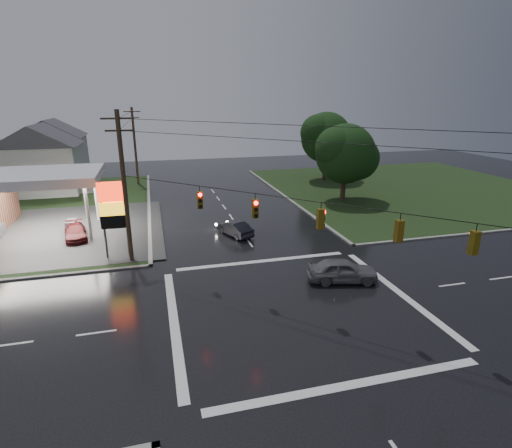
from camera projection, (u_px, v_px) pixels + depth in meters
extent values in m
plane|color=black|center=(294.00, 306.00, 23.55)|extent=(120.00, 120.00, 0.00)
cube|color=black|center=(410.00, 188.00, 53.79)|extent=(36.00, 36.00, 0.08)
cube|color=#2D2D2D|center=(11.00, 235.00, 35.25)|extent=(26.00, 18.00, 0.02)
cylinder|color=silver|center=(88.00, 213.00, 33.45)|extent=(0.30, 0.30, 5.00)
cylinder|color=silver|center=(96.00, 196.00, 38.98)|extent=(0.30, 0.30, 5.00)
cube|color=silver|center=(26.00, 177.00, 34.18)|extent=(12.00, 8.00, 0.80)
cube|color=white|center=(27.00, 182.00, 34.31)|extent=(11.40, 7.40, 0.04)
cube|color=#59595E|center=(72.00, 226.00, 36.32)|extent=(0.80, 1.60, 1.10)
cylinder|color=#59595E|center=(103.00, 221.00, 29.57)|extent=(0.16, 0.16, 6.00)
cylinder|color=#59595E|center=(126.00, 219.00, 29.95)|extent=(0.16, 0.16, 6.00)
cube|color=red|center=(111.00, 191.00, 29.09)|extent=(2.00, 0.35, 1.40)
cube|color=gold|center=(113.00, 209.00, 29.49)|extent=(2.00, 0.35, 1.00)
cube|color=black|center=(115.00, 221.00, 29.79)|extent=(2.00, 0.35, 1.00)
cylinder|color=#382619|center=(125.00, 190.00, 28.32)|extent=(0.32, 0.32, 11.00)
cube|color=#382619|center=(117.00, 118.00, 26.83)|extent=(2.20, 0.12, 0.12)
cube|color=#382619|center=(119.00, 131.00, 27.07)|extent=(1.80, 0.12, 0.12)
cylinder|color=#382619|center=(135.00, 147.00, 54.65)|extent=(0.32, 0.32, 10.50)
cube|color=#382619|center=(132.00, 112.00, 53.23)|extent=(2.20, 0.12, 0.12)
cube|color=#382619|center=(132.00, 118.00, 53.48)|extent=(1.80, 0.12, 0.12)
cube|color=#59470C|center=(200.00, 200.00, 25.07)|extent=(0.34, 0.34, 1.10)
cylinder|color=#FF0C07|center=(200.00, 195.00, 24.77)|extent=(0.22, 0.08, 0.22)
cube|color=#59470C|center=(255.00, 209.00, 23.13)|extent=(0.34, 0.34, 1.10)
cylinder|color=#FF0C07|center=(256.00, 203.00, 22.83)|extent=(0.22, 0.08, 0.22)
cube|color=#59470C|center=(320.00, 219.00, 21.20)|extent=(0.34, 0.34, 1.10)
cylinder|color=#FF0C07|center=(324.00, 212.00, 21.13)|extent=(0.08, 0.22, 0.22)
cube|color=#59470C|center=(399.00, 231.00, 19.27)|extent=(0.34, 0.34, 1.10)
cylinder|color=#FF0C07|center=(397.00, 222.00, 19.33)|extent=(0.22, 0.08, 0.22)
cube|color=#59470C|center=(474.00, 243.00, 17.72)|extent=(0.34, 0.34, 1.10)
cylinder|color=#FF0C07|center=(472.00, 233.00, 17.79)|extent=(0.22, 0.08, 0.22)
cube|color=silver|center=(42.00, 169.00, 50.70)|extent=(9.00, 8.00, 6.00)
cube|color=gray|center=(89.00, 187.00, 52.78)|extent=(1.60, 4.80, 0.80)
cube|color=silver|center=(54.00, 156.00, 61.51)|extent=(9.00, 8.00, 6.00)
cube|color=gray|center=(93.00, 172.00, 63.59)|extent=(1.60, 4.80, 0.80)
cylinder|color=black|center=(344.00, 180.00, 46.44)|extent=(0.56, 0.56, 5.04)
sphere|color=black|center=(345.00, 154.00, 45.51)|extent=(6.80, 6.80, 6.80)
sphere|color=black|center=(357.00, 158.00, 46.39)|extent=(5.10, 5.10, 5.10)
sphere|color=black|center=(336.00, 148.00, 44.59)|extent=(4.76, 4.76, 4.76)
cylinder|color=black|center=(325.00, 161.00, 58.14)|extent=(0.56, 0.56, 5.60)
sphere|color=black|center=(326.00, 138.00, 57.10)|extent=(7.20, 7.20, 7.20)
sphere|color=black|center=(336.00, 142.00, 58.03)|extent=(5.40, 5.40, 5.40)
sphere|color=black|center=(318.00, 132.00, 56.14)|extent=(5.04, 5.04, 5.04)
imported|color=black|center=(235.00, 229.00, 35.33)|extent=(2.81, 4.19, 1.31)
imported|color=slate|center=(342.00, 270.00, 26.51)|extent=(4.93, 2.91, 1.57)
imported|color=#4E1213|center=(76.00, 232.00, 34.44)|extent=(2.50, 4.52, 1.24)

